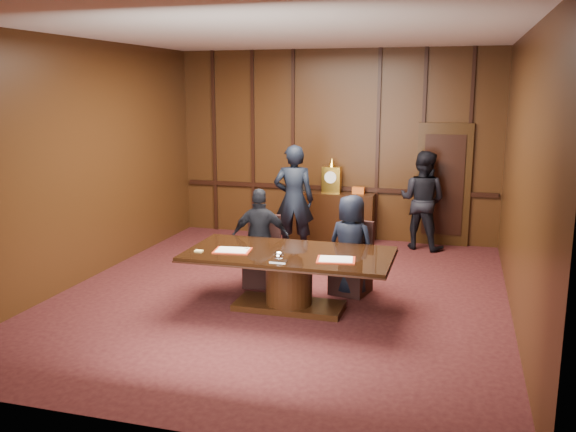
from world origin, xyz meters
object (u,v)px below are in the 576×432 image
object	(u,v)px
conference_table	(289,271)
signatory_left	(261,238)
sideboard	(331,214)
witness_right	(422,200)
witness_left	(294,200)
signatory_right	(351,245)

from	to	relation	value
conference_table	signatory_left	world-z (taller)	signatory_left
sideboard	signatory_left	xyz separation A→B (m)	(-0.41, -2.94, 0.22)
witness_right	signatory_left	bearing A→B (deg)	71.37
sideboard	conference_table	bearing A→B (deg)	-86.31
sideboard	conference_table	world-z (taller)	sideboard
witness_left	signatory_right	bearing A→B (deg)	114.07
witness_left	witness_right	bearing A→B (deg)	-166.94
signatory_left	conference_table	bearing A→B (deg)	116.33
witness_left	witness_right	world-z (taller)	witness_left
witness_left	witness_right	xyz separation A→B (m)	(2.08, 0.96, -0.07)
conference_table	sideboard	bearing A→B (deg)	93.69
sideboard	signatory_left	bearing A→B (deg)	-97.94
sideboard	signatory_left	distance (m)	2.97
conference_table	witness_left	world-z (taller)	witness_left
signatory_left	witness_right	world-z (taller)	witness_right
signatory_left	sideboard	bearing A→B (deg)	-110.70
sideboard	witness_left	world-z (taller)	witness_left
witness_left	conference_table	bearing A→B (deg)	92.42
signatory_left	signatory_right	world-z (taller)	signatory_left
signatory_right	witness_right	size ratio (longest dim) A/B	0.80
witness_left	witness_right	distance (m)	2.29
sideboard	witness_right	distance (m)	1.72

